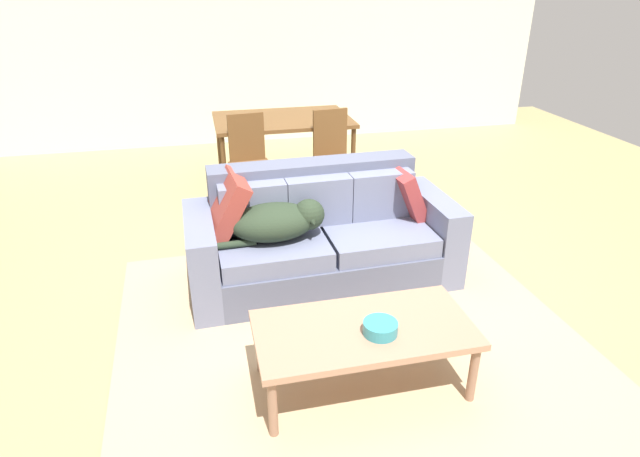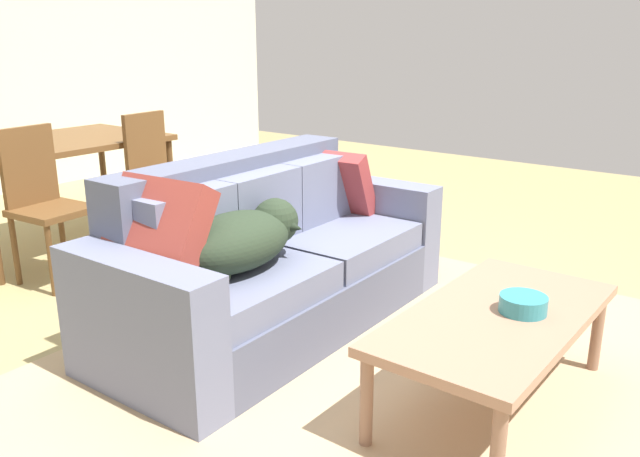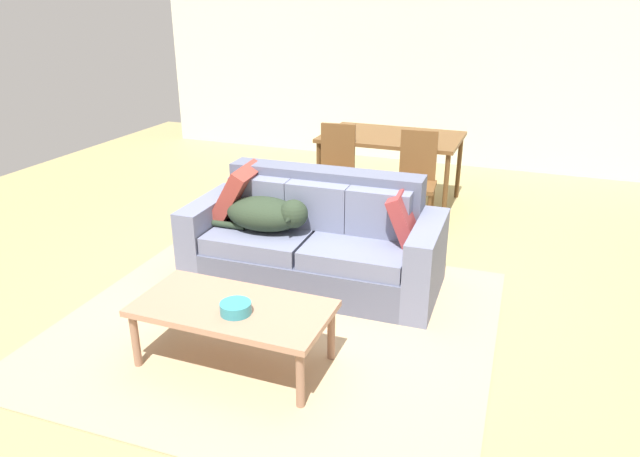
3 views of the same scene
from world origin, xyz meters
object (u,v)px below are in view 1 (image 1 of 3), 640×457
at_px(throw_pillow_by_left_arm, 225,207).
at_px(dining_chair_near_right, 333,154).
at_px(dog_on_left_cushion, 279,221).
at_px(dining_table, 283,124).
at_px(couch, 321,238).
at_px(dining_chair_near_left, 250,158).
at_px(bowl_on_coffee_table, 380,328).
at_px(throw_pillow_by_right_arm, 406,193).
at_px(coffee_table, 364,333).

distance_m(throw_pillow_by_left_arm, dining_chair_near_right, 1.89).
height_order(dog_on_left_cushion, dining_chair_near_right, dining_chair_near_right).
relative_size(dog_on_left_cushion, dining_chair_near_right, 0.83).
bearing_deg(dining_table, throw_pillow_by_left_arm, -110.23).
bearing_deg(couch, dining_chair_near_left, 102.03).
height_order(throw_pillow_by_left_arm, bowl_on_coffee_table, throw_pillow_by_left_arm).
height_order(throw_pillow_by_right_arm, bowl_on_coffee_table, throw_pillow_by_right_arm).
bearing_deg(couch, coffee_table, -93.82).
relative_size(throw_pillow_by_right_arm, dining_chair_near_left, 0.41).
distance_m(dog_on_left_cushion, dining_chair_near_left, 1.66).
height_order(couch, dining_chair_near_left, dining_chair_near_left).
bearing_deg(dog_on_left_cushion, throw_pillow_by_left_arm, 153.80).
relative_size(throw_pillow_by_left_arm, bowl_on_coffee_table, 2.52).
relative_size(throw_pillow_by_right_arm, dining_table, 0.27).
height_order(throw_pillow_by_right_arm, dining_chair_near_right, dining_chair_near_right).
bearing_deg(coffee_table, throw_pillow_by_right_arm, 60.60).
bearing_deg(bowl_on_coffee_table, throw_pillow_by_right_arm, 64.08).
bearing_deg(dog_on_left_cushion, coffee_table, -77.08).
bearing_deg(couch, throw_pillow_by_right_arm, 3.99).
relative_size(throw_pillow_by_left_arm, dining_table, 0.33).
height_order(dining_table, dining_chair_near_right, dining_chair_near_right).
relative_size(dining_table, dining_chair_near_left, 1.55).
xyz_separation_m(coffee_table, dining_table, (0.12, 3.39, 0.33)).
xyz_separation_m(dog_on_left_cushion, dining_chair_near_left, (-0.03, 1.66, -0.06)).
distance_m(coffee_table, dining_chair_near_right, 2.81).
xyz_separation_m(couch, coffee_table, (-0.05, -1.26, 0.03)).
height_order(throw_pillow_by_right_arm, coffee_table, throw_pillow_by_right_arm).
bearing_deg(throw_pillow_by_right_arm, dining_chair_near_right, 98.77).
distance_m(couch, dining_chair_near_left, 1.58).
xyz_separation_m(dog_on_left_cushion, coffee_table, (0.29, -1.13, -0.21)).
distance_m(throw_pillow_by_right_arm, dining_chair_near_right, 1.44).
xyz_separation_m(dining_table, dining_chair_near_right, (0.42, -0.63, -0.18)).
bearing_deg(throw_pillow_by_right_arm, dog_on_left_cushion, -168.84).
bearing_deg(dog_on_left_cushion, dining_table, 78.18).
height_order(couch, throw_pillow_by_left_arm, throw_pillow_by_left_arm).
height_order(throw_pillow_by_left_arm, dining_table, throw_pillow_by_left_arm).
height_order(coffee_table, dining_chair_near_left, dining_chair_near_left).
distance_m(coffee_table, dining_chair_near_left, 2.81).
xyz_separation_m(couch, dining_chair_near_right, (0.48, 1.49, 0.18)).
relative_size(dog_on_left_cushion, throw_pillow_by_right_arm, 2.00).
distance_m(dog_on_left_cushion, coffee_table, 1.18).
distance_m(throw_pillow_by_left_arm, bowl_on_coffee_table, 1.56).
height_order(dog_on_left_cushion, bowl_on_coffee_table, dog_on_left_cushion).
bearing_deg(throw_pillow_by_left_arm, dining_chair_near_left, 77.30).
bearing_deg(coffee_table, dining_table, 88.04).
bearing_deg(throw_pillow_by_right_arm, dining_table, 107.18).
bearing_deg(dining_chair_near_left, coffee_table, -89.45).
relative_size(couch, coffee_table, 1.67).
distance_m(dog_on_left_cushion, throw_pillow_by_left_arm, 0.41).
xyz_separation_m(throw_pillow_by_left_arm, dining_chair_near_left, (0.34, 1.49, -0.13)).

